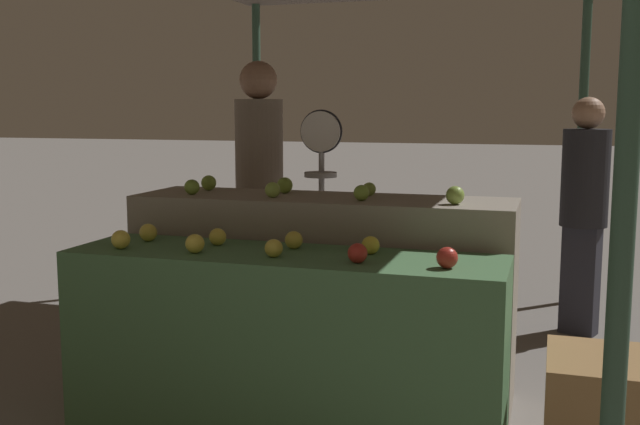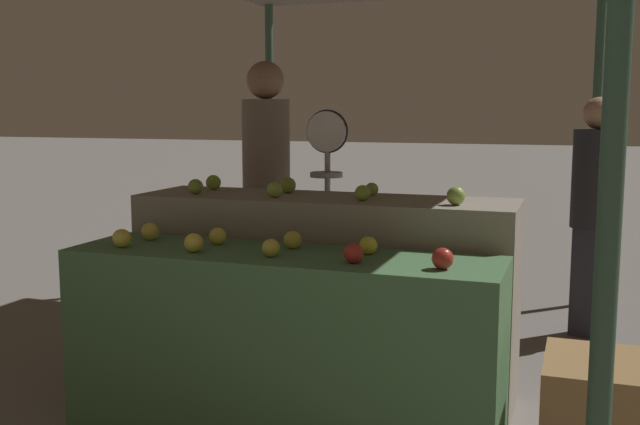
# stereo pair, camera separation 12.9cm
# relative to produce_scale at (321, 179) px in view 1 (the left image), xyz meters

# --- Properties ---
(display_counter_front) EXTENTS (2.00, 0.55, 0.87)m
(display_counter_front) POSITION_rel_produce_scale_xyz_m (0.21, -1.26, -0.66)
(display_counter_front) COLOR #4C7A4C
(display_counter_front) RESTS_ON ground_plane
(display_counter_back) EXTENTS (2.00, 0.55, 1.06)m
(display_counter_back) POSITION_rel_produce_scale_xyz_m (0.21, -0.66, -0.56)
(display_counter_back) COLOR gray
(display_counter_back) RESTS_ON ground_plane
(apple_front_0) EXTENTS (0.09, 0.09, 0.09)m
(apple_front_0) POSITION_rel_produce_scale_xyz_m (-0.55, -1.38, -0.18)
(apple_front_0) COLOR yellow
(apple_front_0) RESTS_ON display_counter_front
(apple_front_1) EXTENTS (0.09, 0.09, 0.09)m
(apple_front_1) POSITION_rel_produce_scale_xyz_m (-0.17, -1.37, -0.18)
(apple_front_1) COLOR yellow
(apple_front_1) RESTS_ON display_counter_front
(apple_front_2) EXTENTS (0.08, 0.08, 0.08)m
(apple_front_2) POSITION_rel_produce_scale_xyz_m (0.20, -1.35, -0.18)
(apple_front_2) COLOR gold
(apple_front_2) RESTS_ON display_counter_front
(apple_front_3) EXTENTS (0.09, 0.09, 0.09)m
(apple_front_3) POSITION_rel_produce_scale_xyz_m (0.59, -1.36, -0.18)
(apple_front_3) COLOR #B72D23
(apple_front_3) RESTS_ON display_counter_front
(apple_front_4) EXTENTS (0.09, 0.09, 0.09)m
(apple_front_4) POSITION_rel_produce_scale_xyz_m (0.96, -1.36, -0.18)
(apple_front_4) COLOR #B72D23
(apple_front_4) RESTS_ON display_counter_front
(apple_front_5) EXTENTS (0.09, 0.09, 0.09)m
(apple_front_5) POSITION_rel_produce_scale_xyz_m (-0.53, -1.16, -0.18)
(apple_front_5) COLOR yellow
(apple_front_5) RESTS_ON display_counter_front
(apple_front_6) EXTENTS (0.08, 0.08, 0.08)m
(apple_front_6) POSITION_rel_produce_scale_xyz_m (-0.16, -1.16, -0.18)
(apple_front_6) COLOR yellow
(apple_front_6) RESTS_ON display_counter_front
(apple_front_7) EXTENTS (0.08, 0.08, 0.08)m
(apple_front_7) POSITION_rel_produce_scale_xyz_m (0.22, -1.14, -0.18)
(apple_front_7) COLOR gold
(apple_front_7) RESTS_ON display_counter_front
(apple_front_8) EXTENTS (0.08, 0.08, 0.08)m
(apple_front_8) POSITION_rel_produce_scale_xyz_m (0.59, -1.16, -0.18)
(apple_front_8) COLOR gold
(apple_front_8) RESTS_ON display_counter_front
(apple_back_0) EXTENTS (0.08, 0.08, 0.08)m
(apple_back_0) POSITION_rel_produce_scale_xyz_m (-0.49, -0.77, 0.01)
(apple_back_0) COLOR #7AA338
(apple_back_0) RESTS_ON display_counter_back
(apple_back_1) EXTENTS (0.08, 0.08, 0.08)m
(apple_back_1) POSITION_rel_produce_scale_xyz_m (-0.02, -0.77, 0.01)
(apple_back_1) COLOR #8EB247
(apple_back_1) RESTS_ON display_counter_back
(apple_back_2) EXTENTS (0.08, 0.08, 0.08)m
(apple_back_2) POSITION_rel_produce_scale_xyz_m (0.45, -0.75, 0.01)
(apple_back_2) COLOR #84AD3D
(apple_back_2) RESTS_ON display_counter_back
(apple_back_3) EXTENTS (0.09, 0.09, 0.09)m
(apple_back_3) POSITION_rel_produce_scale_xyz_m (0.91, -0.76, 0.01)
(apple_back_3) COLOR #8EB247
(apple_back_3) RESTS_ON display_counter_back
(apple_back_4) EXTENTS (0.09, 0.09, 0.09)m
(apple_back_4) POSITION_rel_produce_scale_xyz_m (-0.49, -0.55, 0.01)
(apple_back_4) COLOR #84AD3D
(apple_back_4) RESTS_ON display_counter_back
(apple_back_5) EXTENTS (0.09, 0.09, 0.09)m
(apple_back_5) POSITION_rel_produce_scale_xyz_m (-0.03, -0.56, 0.01)
(apple_back_5) COLOR #84AD3D
(apple_back_5) RESTS_ON display_counter_back
(apple_back_6) EXTENTS (0.07, 0.07, 0.07)m
(apple_back_6) POSITION_rel_produce_scale_xyz_m (0.43, -0.54, 0.00)
(apple_back_6) COLOR #8EB247
(apple_back_6) RESTS_ON display_counter_back
(produce_scale) EXTENTS (0.27, 0.20, 1.52)m
(produce_scale) POSITION_rel_produce_scale_xyz_m (0.00, 0.00, 0.00)
(produce_scale) COLOR #99999E
(produce_scale) RESTS_ON ground_plane
(person_vendor_at_scale) EXTENTS (0.35, 0.35, 1.82)m
(person_vendor_at_scale) POSITION_rel_produce_scale_xyz_m (-0.44, 0.07, -0.01)
(person_vendor_at_scale) COLOR #2D2D38
(person_vendor_at_scale) RESTS_ON ground_plane
(person_customer_left) EXTENTS (0.40, 0.40, 1.60)m
(person_customer_left) POSITION_rel_produce_scale_xyz_m (1.57, 0.88, -0.16)
(person_customer_left) COLOR #2D2D38
(person_customer_left) RESTS_ON ground_plane
(wooden_crate_side) EXTENTS (0.51, 0.51, 0.51)m
(wooden_crate_side) POSITION_rel_produce_scale_xyz_m (1.62, -1.21, -0.84)
(wooden_crate_side) COLOR #9E7547
(wooden_crate_side) RESTS_ON ground_plane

